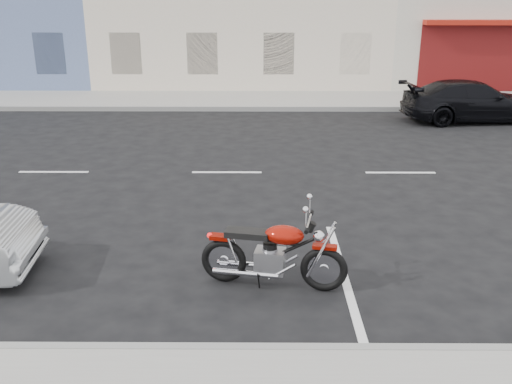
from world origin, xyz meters
TOP-DOWN VIEW (x-y plane):
  - ground at (0.00, 0.00)m, footprint 120.00×120.00m
  - sidewalk_far at (-5.00, 8.70)m, footprint 80.00×3.40m
  - curb_far at (-5.00, 7.00)m, footprint 80.00×0.12m
  - motorcycle at (-0.33, -5.45)m, footprint 2.07×0.76m
  - car_far at (5.50, 5.50)m, footprint 4.58×2.23m

SIDE VIEW (x-z plane):
  - ground at x=0.00m, z-range 0.00..0.00m
  - sidewalk_far at x=-5.00m, z-range 0.00..0.15m
  - curb_far at x=-5.00m, z-range 0.00..0.16m
  - motorcycle at x=-0.33m, z-range -0.05..1.00m
  - car_far at x=5.50m, z-range 0.00..1.28m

